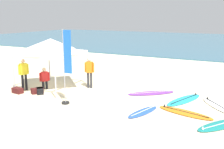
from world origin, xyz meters
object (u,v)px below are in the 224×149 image
Objects in this scene: gear_bag_near_tent at (37,91)px; gear_bag_on_sand at (40,91)px; canopy_tent at (51,45)px; surfboard_orange at (185,113)px; person_red at (45,77)px; person_orange at (89,71)px; surfboard_purple at (151,93)px; surfboard_cyan at (184,100)px; banner_flag at (66,70)px; surfboard_white at (219,106)px; surfboard_blue at (143,112)px; gear_bag_by_pole at (18,90)px; surfboard_teal at (221,125)px; person_yellow at (24,72)px.

gear_bag_near_tent is 0.16m from gear_bag_on_sand.
canopy_tent reaches higher than surfboard_orange.
gear_bag_on_sand is (0.35, -0.78, -0.52)m from person_red.
gear_bag_near_tent is (-1.85, -2.17, -0.85)m from person_orange.
surfboard_purple is 3.90× the size of gear_bag_near_tent.
surfboard_purple is at bearing 27.64° from gear_bag_on_sand.
surfboard_cyan is 0.78× the size of banner_flag.
surfboard_orange is 1.89m from surfboard_white.
person_orange is (-3.43, -0.55, 0.95)m from surfboard_purple.
gear_bag_near_tent is (-5.89, 0.04, 0.10)m from surfboard_blue.
person_orange is at bearing 43.45° from gear_bag_by_pole.
banner_flag is (-6.49, -0.68, 1.54)m from surfboard_teal.
person_yellow reaches higher than surfboard_teal.
canopy_tent is at bearing 96.56° from gear_bag_on_sand.
surfboard_teal is 9.86m from gear_bag_by_pole.
person_orange is at bearing 51.68° from gear_bag_on_sand.
gear_bag_on_sand reaches higher than surfboard_teal.
gear_bag_near_tent is at bearing -166.65° from gear_bag_on_sand.
gear_bag_by_pole is (0.07, -0.57, -0.85)m from person_yellow.
surfboard_purple is 3.60m from person_orange.
surfboard_blue is 3.03m from surfboard_teal.
banner_flag reaches higher than person_yellow.
surfboard_white is 1.87× the size of person_red.
surfboard_cyan is 1.54× the size of person_yellow.
surfboard_teal is 8.92m from gear_bag_near_tent.
surfboard_purple is 6.97m from gear_bag_by_pole.
surfboard_orange is 4.10× the size of gear_bag_by_pole.
surfboard_teal is 1.91× the size of person_red.
surfboard_purple is 4.66m from banner_flag.
person_red is (-8.80, -1.36, 0.62)m from surfboard_white.
gear_bag_near_tent reaches higher than surfboard_teal.
person_yellow is at bearing 167.70° from banner_flag.
surfboard_teal is at bearing 2.90° from gear_bag_by_pole.
surfboard_purple is (5.25, 1.53, -2.35)m from canopy_tent.
canopy_tent is at bearing 172.68° from surfboard_teal.
surfboard_cyan is 7.43m from gear_bag_near_tent.
person_yellow is 1.43m from gear_bag_on_sand.
surfboard_orange is 2.05× the size of person_red.
surfboard_purple is (-0.61, 2.76, -0.00)m from surfboard_blue.
surfboard_blue is 0.83× the size of surfboard_purple.
gear_bag_near_tent reaches higher than surfboard_blue.
person_red is at bearing 175.17° from surfboard_teal.
surfboard_orange is 7.32m from gear_bag_on_sand.
surfboard_cyan is at bearing 19.56° from gear_bag_by_pole.
surfboard_cyan is at bearing 15.72° from person_yellow.
surfboard_blue is 2.68m from surfboard_cyan.
banner_flag reaches higher than canopy_tent.
surfboard_orange is at bearing 14.65° from banner_flag.
person_red is (-2.04, -1.36, -0.33)m from person_orange.
surfboard_purple is (-1.76, 0.34, 0.00)m from surfboard_cyan.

